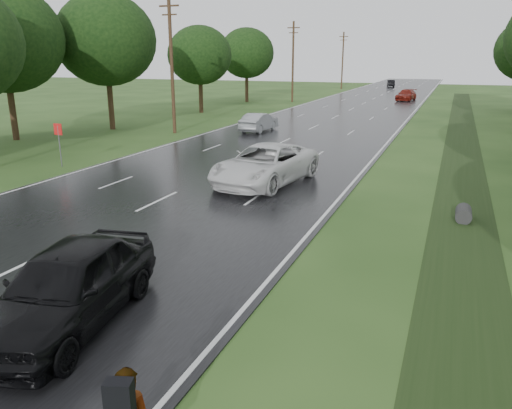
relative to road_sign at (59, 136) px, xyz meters
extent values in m
cube|color=black|center=(8.50, 33.00, -1.62)|extent=(14.00, 180.00, 0.04)
cube|color=silver|center=(15.25, 33.00, -1.60)|extent=(0.12, 180.00, 0.01)
cube|color=silver|center=(1.75, 33.00, -1.60)|extent=(0.12, 180.00, 0.01)
cube|color=silver|center=(8.50, 33.00, -1.60)|extent=(0.12, 180.00, 0.01)
cube|color=black|center=(20.00, 8.00, -1.64)|extent=(2.20, 120.00, 0.01)
cylinder|color=#2D2D2D|center=(20.00, -2.00, -1.39)|extent=(0.56, 1.00, 0.56)
cylinder|color=slate|center=(0.00, 0.00, -0.54)|extent=(0.06, 0.06, 2.20)
cube|color=red|center=(0.00, 0.00, 0.36)|extent=(0.50, 0.04, 0.60)
cylinder|color=#3B2718|center=(-0.70, 13.00, 3.36)|extent=(0.26, 0.26, 10.00)
cube|color=#3B2718|center=(-0.70, 13.00, 7.56)|extent=(1.60, 0.12, 0.12)
cube|color=#3B2718|center=(-0.70, 13.00, 6.96)|extent=(1.20, 0.10, 0.10)
cylinder|color=#3B2718|center=(-0.70, 43.00, 3.36)|extent=(0.26, 0.26, 10.00)
cube|color=#3B2718|center=(-0.70, 43.00, 7.56)|extent=(1.60, 0.12, 0.12)
cube|color=#3B2718|center=(-0.70, 43.00, 6.96)|extent=(1.20, 0.10, 0.10)
cylinder|color=#3B2718|center=(-0.70, 73.00, 3.36)|extent=(0.26, 0.26, 10.00)
cube|color=#3B2718|center=(-0.70, 73.00, 7.56)|extent=(1.60, 0.12, 0.12)
cube|color=#3B2718|center=(-0.70, 73.00, 6.96)|extent=(1.20, 0.10, 0.10)
cylinder|color=#3B2718|center=(-6.50, 13.00, 0.36)|extent=(0.44, 0.44, 4.00)
ellipsoid|color=black|center=(-6.50, 13.00, 5.28)|extent=(7.80, 7.80, 7.02)
cylinder|color=#3B2718|center=(-5.70, 27.00, 0.04)|extent=(0.44, 0.44, 3.36)
ellipsoid|color=black|center=(-5.70, 27.00, 4.19)|extent=(6.60, 6.60, 5.94)
cylinder|color=#3B2718|center=(-9.50, 6.00, 0.28)|extent=(0.44, 0.44, 3.84)
ellipsoid|color=black|center=(-9.50, 6.00, 5.20)|extent=(8.00, 8.00, 7.20)
cylinder|color=#3B2718|center=(-6.30, 41.00, 0.12)|extent=(0.44, 0.44, 3.52)
ellipsoid|color=black|center=(-6.30, 41.00, 4.50)|extent=(7.00, 7.00, 6.30)
cube|color=black|center=(15.78, -16.25, -0.13)|extent=(0.40, 0.31, 0.50)
imported|color=silver|center=(11.50, 0.40, -0.72)|extent=(3.89, 6.75, 1.77)
imported|color=black|center=(12.00, -12.98, -0.71)|extent=(2.91, 5.52, 1.79)
imported|color=gray|center=(5.14, 16.00, -0.89)|extent=(1.79, 4.43, 1.43)
imported|color=maroon|center=(12.97, 50.58, -0.89)|extent=(2.65, 5.16, 1.43)
imported|color=black|center=(6.97, 82.76, -0.93)|extent=(2.06, 4.23, 1.33)
camera|label=1|loc=(19.34, -20.56, 3.99)|focal=35.00mm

